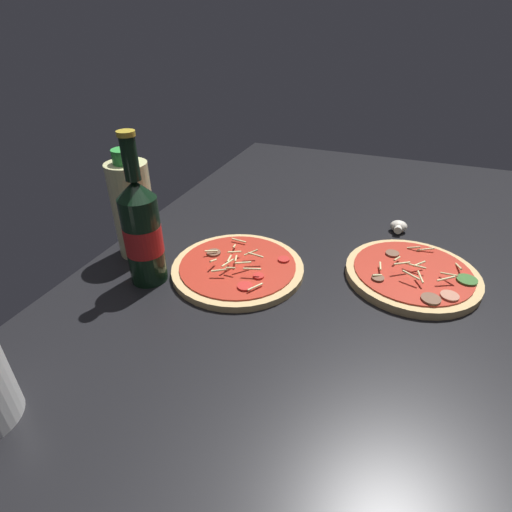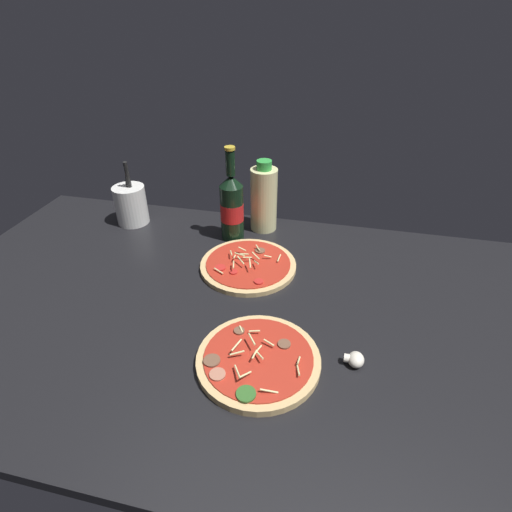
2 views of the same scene
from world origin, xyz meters
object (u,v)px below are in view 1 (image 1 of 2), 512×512
Objects in this scene: pizza_near at (412,274)px; oil_bottle at (133,208)px; mushroom_left at (399,227)px; pizza_far at (238,268)px; beer_bottle at (142,231)px.

oil_bottle reaches higher than pizza_near.
mushroom_left is (28.60, -49.41, -8.61)cm from oil_bottle.
pizza_far reaches higher than mushroom_left.
pizza_near is at bearing -68.66° from beer_bottle.
oil_bottle is (-10.18, 53.32, 9.00)cm from pizza_near.
beer_bottle is 10.79cm from oil_bottle.
beer_bottle is (-17.88, 45.77, 9.19)cm from pizza_near.
oil_bottle is at bearing 91.35° from pizza_far.
pizza_near is 1.13× the size of oil_bottle.
mushroom_left is at bearing 11.96° from pizza_near.
oil_bottle is at bearing 100.81° from pizza_near.
beer_bottle is at bearing -135.60° from oil_bottle.
mushroom_left is (36.31, -41.87, -8.80)cm from beer_bottle.
beer_bottle reaches higher than pizza_far.
oil_bottle is 5.51× the size of mushroom_left.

